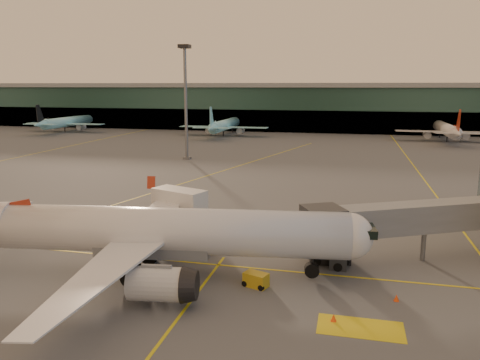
% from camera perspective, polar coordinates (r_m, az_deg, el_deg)
% --- Properties ---
extents(ground, '(600.00, 600.00, 0.00)m').
position_cam_1_polar(ground, '(42.52, -11.22, -11.98)').
color(ground, '#4C4F54').
rests_on(ground, ground).
extents(taxi_markings, '(100.12, 173.00, 0.01)m').
position_cam_1_polar(taxi_markings, '(85.02, -3.32, 0.09)').
color(taxi_markings, yellow).
rests_on(taxi_markings, ground).
extents(terminal, '(400.00, 20.00, 17.60)m').
position_cam_1_polar(terminal, '(178.08, 8.07, 8.79)').
color(terminal, '#19382D').
rests_on(terminal, ground).
extents(mast_west_near, '(2.40, 2.40, 25.60)m').
position_cam_1_polar(mast_west_near, '(107.78, -6.65, 10.39)').
color(mast_west_near, slate).
rests_on(mast_west_near, ground).
extents(distant_aircraft_row, '(290.00, 34.00, 13.00)m').
position_cam_1_polar(distant_aircraft_row, '(158.78, -0.44, 5.41)').
color(distant_aircraft_row, '#94E9F7').
rests_on(distant_aircraft_row, ground).
extents(main_airplane, '(39.62, 35.86, 11.97)m').
position_cam_1_polar(main_airplane, '(42.65, -10.72, -6.30)').
color(main_airplane, silver).
rests_on(main_airplane, ground).
extents(jet_bridge, '(23.88, 14.19, 5.91)m').
position_cam_1_polar(jet_bridge, '(49.31, 22.99, -4.34)').
color(jet_bridge, slate).
rests_on(jet_bridge, ground).
extents(catering_truck, '(6.92, 4.78, 4.94)m').
position_cam_1_polar(catering_truck, '(55.01, -7.32, -3.31)').
color(catering_truck, '#A92718').
rests_on(catering_truck, ground).
extents(gpu_cart, '(2.34, 1.85, 1.20)m').
position_cam_1_polar(gpu_cart, '(40.49, 1.94, -12.08)').
color(gpu_cart, '#B99617').
rests_on(gpu_cart, ground).
extents(pushback_tug, '(4.15, 2.82, 1.95)m').
position_cam_1_polar(pushback_tug, '(46.39, 10.86, -8.87)').
color(pushback_tug, black).
rests_on(pushback_tug, ground).
extents(cone_nose, '(0.43, 0.43, 0.55)m').
position_cam_1_polar(cone_nose, '(40.08, 18.53, -13.46)').
color(cone_nose, '#FF490D').
rests_on(cone_nose, ground).
extents(cone_wing_left, '(0.40, 0.40, 0.51)m').
position_cam_1_polar(cone_wing_left, '(60.02, -4.04, -4.53)').
color(cone_wing_left, '#FF490D').
rests_on(cone_wing_left, ground).
extents(cone_fwd, '(0.44, 0.44, 0.56)m').
position_cam_1_polar(cone_fwd, '(35.87, 11.35, -16.15)').
color(cone_fwd, '#FF490D').
rests_on(cone_fwd, ground).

